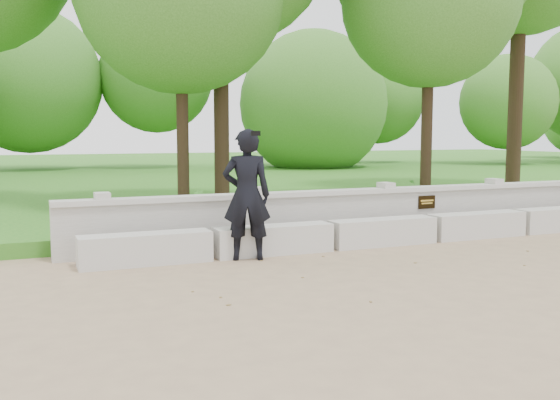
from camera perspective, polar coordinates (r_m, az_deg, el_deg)
The scene contains 9 objects.
ground at distance 9.87m, azimuth 20.25°, elevation -5.28°, with size 80.00×80.00×0.00m, color #9C8360.
lawn at distance 22.13m, azimuth -5.36°, elevation 1.51°, with size 40.00×22.00×0.25m, color #206619.
concrete_bench at distance 11.27m, azimuth 13.67°, elevation -2.54°, with size 11.90×0.45×0.45m.
parapet_wall at distance 11.80m, azimuth 11.67°, elevation -0.94°, with size 12.50×0.35×0.90m.
man_main at distance 9.26m, azimuth -3.07°, elevation 0.47°, with size 0.82×0.75×1.95m.
shrub_a at distance 12.34m, azimuth -2.77°, elevation -0.30°, with size 0.28×0.19×0.52m, color #428D30.
shrub_b at distance 12.54m, azimuth 10.98°, elevation -0.31°, with size 0.28×0.23×0.52m, color #428D30.
shrub_c at distance 14.62m, azimuth 12.66°, elevation 0.65°, with size 0.51×0.44×0.57m, color #428D30.
shrub_d at distance 11.79m, azimuth -7.62°, elevation -0.48°, with size 0.33×0.29×0.59m, color #428D30.
Camera 1 is at (-6.68, -7.03, 1.88)m, focal length 40.00 mm.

